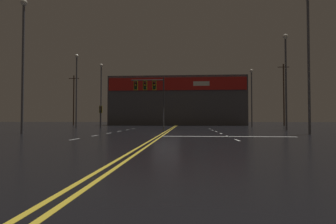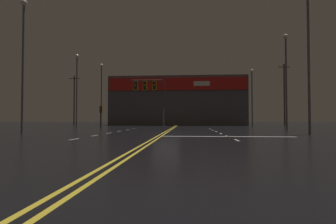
{
  "view_description": "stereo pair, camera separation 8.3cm",
  "coord_description": "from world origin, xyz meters",
  "px_view_note": "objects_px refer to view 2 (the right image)",
  "views": [
    {
      "loc": [
        1.92,
        -24.6,
        1.22
      ],
      "look_at": [
        0.0,
        2.95,
        2.0
      ],
      "focal_mm": 28.0,
      "sensor_mm": 36.0,
      "label": 1
    },
    {
      "loc": [
        2.0,
        -24.6,
        1.22
      ],
      "look_at": [
        0.0,
        2.95,
        2.0
      ],
      "focal_mm": 28.0,
      "sensor_mm": 36.0,
      "label": 2
    }
  ],
  "objects_px": {
    "streetlight_near_left": "(77,82)",
    "streetlight_far_right": "(252,90)",
    "streetlight_far_median": "(101,87)",
    "traffic_signal_median": "(150,89)",
    "streetlight_median_approach": "(286,70)",
    "streetlight_near_right": "(308,47)",
    "traffic_signal_corner_northwest": "(101,112)",
    "streetlight_far_left": "(23,50)"
  },
  "relations": [
    {
      "from": "traffic_signal_median",
      "to": "streetlight_near_left",
      "type": "relative_size",
      "value": 0.51
    },
    {
      "from": "traffic_signal_corner_northwest",
      "to": "streetlight_near_left",
      "type": "bearing_deg",
      "value": 154.52
    },
    {
      "from": "traffic_signal_median",
      "to": "streetlight_median_approach",
      "type": "distance_m",
      "value": 15.56
    },
    {
      "from": "traffic_signal_corner_northwest",
      "to": "streetlight_near_left",
      "type": "distance_m",
      "value": 6.61
    },
    {
      "from": "streetlight_median_approach",
      "to": "streetlight_far_median",
      "type": "bearing_deg",
      "value": 154.1
    },
    {
      "from": "streetlight_median_approach",
      "to": "streetlight_far_left",
      "type": "bearing_deg",
      "value": -160.93
    },
    {
      "from": "streetlight_median_approach",
      "to": "streetlight_far_left",
      "type": "height_order",
      "value": "streetlight_far_left"
    },
    {
      "from": "traffic_signal_median",
      "to": "streetlight_near_left",
      "type": "distance_m",
      "value": 16.54
    },
    {
      "from": "traffic_signal_median",
      "to": "streetlight_median_approach",
      "type": "bearing_deg",
      "value": 13.02
    },
    {
      "from": "streetlight_near_left",
      "to": "streetlight_near_right",
      "type": "height_order",
      "value": "streetlight_near_right"
    },
    {
      "from": "streetlight_far_left",
      "to": "streetlight_far_right",
      "type": "xyz_separation_m",
      "value": [
        24.85,
        22.8,
        -1.1
      ]
    },
    {
      "from": "traffic_signal_corner_northwest",
      "to": "streetlight_far_median",
      "type": "bearing_deg",
      "value": 108.03
    },
    {
      "from": "traffic_signal_corner_northwest",
      "to": "streetlight_far_right",
      "type": "height_order",
      "value": "streetlight_far_right"
    },
    {
      "from": "streetlight_far_right",
      "to": "traffic_signal_corner_northwest",
      "type": "bearing_deg",
      "value": -158.5
    },
    {
      "from": "streetlight_far_left",
      "to": "streetlight_far_median",
      "type": "relative_size",
      "value": 1.11
    },
    {
      "from": "streetlight_near_left",
      "to": "streetlight_median_approach",
      "type": "relative_size",
      "value": 1.0
    },
    {
      "from": "streetlight_near_left",
      "to": "streetlight_median_approach",
      "type": "bearing_deg",
      "value": -14.86
    },
    {
      "from": "traffic_signal_corner_northwest",
      "to": "streetlight_near_left",
      "type": "height_order",
      "value": "streetlight_near_left"
    },
    {
      "from": "streetlight_median_approach",
      "to": "streetlight_far_median",
      "type": "relative_size",
      "value": 1.04
    },
    {
      "from": "streetlight_far_median",
      "to": "streetlight_far_left",
      "type": "bearing_deg",
      "value": -89.73
    },
    {
      "from": "streetlight_median_approach",
      "to": "streetlight_far_median",
      "type": "xyz_separation_m",
      "value": [
        -25.29,
        12.28,
        -0.2
      ]
    },
    {
      "from": "streetlight_near_left",
      "to": "streetlight_far_median",
      "type": "xyz_separation_m",
      "value": [
        2.03,
        5.03,
        -0.21
      ]
    },
    {
      "from": "streetlight_far_left",
      "to": "streetlight_far_median",
      "type": "bearing_deg",
      "value": 90.27
    },
    {
      "from": "streetlight_near_left",
      "to": "streetlight_far_left",
      "type": "height_order",
      "value": "streetlight_far_left"
    },
    {
      "from": "streetlight_far_left",
      "to": "streetlight_far_median",
      "type": "distance_m",
      "value": 20.99
    },
    {
      "from": "traffic_signal_median",
      "to": "traffic_signal_corner_northwest",
      "type": "distance_m",
      "value": 11.96
    },
    {
      "from": "streetlight_median_approach",
      "to": "traffic_signal_median",
      "type": "bearing_deg",
      "value": -166.98
    },
    {
      "from": "traffic_signal_median",
      "to": "streetlight_near_right",
      "type": "bearing_deg",
      "value": -17.6
    },
    {
      "from": "traffic_signal_median",
      "to": "streetlight_far_median",
      "type": "relative_size",
      "value": 0.53
    },
    {
      "from": "streetlight_near_left",
      "to": "streetlight_far_right",
      "type": "height_order",
      "value": "streetlight_near_left"
    },
    {
      "from": "streetlight_far_median",
      "to": "streetlight_near_left",
      "type": "bearing_deg",
      "value": -112.03
    },
    {
      "from": "streetlight_near_left",
      "to": "streetlight_far_right",
      "type": "xyz_separation_m",
      "value": [
        26.99,
        6.85,
        -0.7
      ]
    },
    {
      "from": "traffic_signal_corner_northwest",
      "to": "streetlight_far_median",
      "type": "height_order",
      "value": "streetlight_far_median"
    },
    {
      "from": "streetlight_near_right",
      "to": "streetlight_median_approach",
      "type": "relative_size",
      "value": 1.08
    },
    {
      "from": "streetlight_far_right",
      "to": "streetlight_far_median",
      "type": "distance_m",
      "value": 25.03
    },
    {
      "from": "streetlight_near_left",
      "to": "streetlight_near_right",
      "type": "relative_size",
      "value": 0.93
    },
    {
      "from": "streetlight_far_right",
      "to": "streetlight_far_median",
      "type": "height_order",
      "value": "streetlight_far_median"
    },
    {
      "from": "traffic_signal_median",
      "to": "streetlight_far_right",
      "type": "height_order",
      "value": "streetlight_far_right"
    },
    {
      "from": "streetlight_near_right",
      "to": "streetlight_far_median",
      "type": "bearing_deg",
      "value": 140.24
    },
    {
      "from": "traffic_signal_corner_northwest",
      "to": "streetlight_far_right",
      "type": "relative_size",
      "value": 0.32
    },
    {
      "from": "traffic_signal_median",
      "to": "streetlight_near_right",
      "type": "distance_m",
      "value": 14.86
    },
    {
      "from": "streetlight_far_left",
      "to": "streetlight_near_left",
      "type": "bearing_deg",
      "value": 97.62
    }
  ]
}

